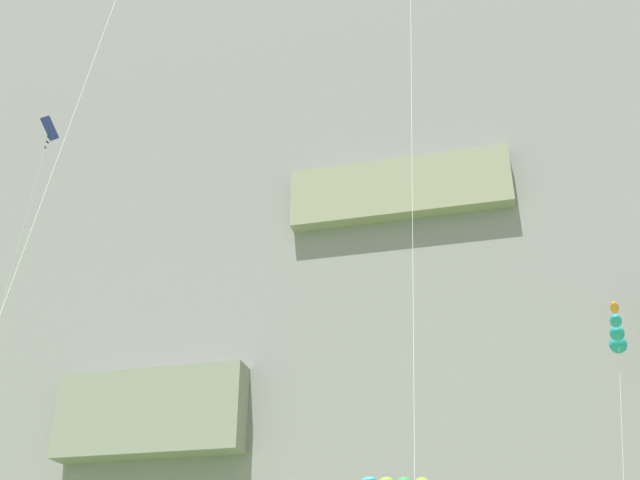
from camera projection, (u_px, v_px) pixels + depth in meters
cliff_face at (420, 239)px, 71.58m from camera, size 180.00×31.47×73.86m
kite_windsock_low_left at (617, 335)px, 34.11m from camera, size 3.28×6.50×15.85m
kite_diamond_low_center at (45, 147)px, 49.52m from camera, size 1.44×2.02×34.30m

